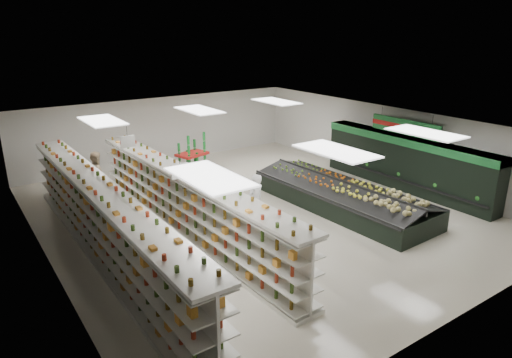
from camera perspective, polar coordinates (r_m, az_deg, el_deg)
floor at (r=16.76m, az=-0.23°, el=-4.04°), size 16.00×16.00×0.00m
ceiling at (r=15.82m, az=-0.24°, el=6.73°), size 14.00×16.00×0.02m
wall_back at (r=23.05m, az=-11.66°, el=6.02°), size 14.00×0.02×3.20m
wall_front at (r=11.09m, az=24.26°, el=-9.05°), size 14.00×0.02×3.20m
wall_left at (r=13.75m, az=-25.08°, el=-3.87°), size 0.02×16.00×3.20m
wall_right at (r=20.86m, az=15.86°, el=4.40°), size 0.02×16.00×3.20m
produce_wall_case at (r=19.70m, az=18.22°, el=2.29°), size 0.93×8.00×2.20m
aisle_sign_near at (r=12.41m, az=-9.49°, el=1.02°), size 0.52×0.06×0.75m
aisle_sign_far at (r=16.00m, az=-15.75°, el=4.52°), size 0.52×0.06×0.75m
hortifruti_banner at (r=19.15m, az=18.11°, el=6.21°), size 0.12×3.20×0.95m
gondola_left at (r=13.73m, az=-18.42°, el=-5.70°), size 1.01×12.81×2.22m
gondola_center at (r=14.93m, az=-8.85°, el=-3.24°), size 1.27×11.96×2.07m
produce_island at (r=17.24m, az=10.58°, el=-1.96°), size 2.88×7.32×1.08m
soda_endcap at (r=21.05m, az=-7.99°, el=2.91°), size 1.55×1.26×1.72m
shopper_main at (r=14.95m, az=-0.10°, el=-2.92°), size 0.79×0.62×1.93m
shopper_background at (r=18.88m, az=-19.20°, el=0.51°), size 0.59×0.92×1.86m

